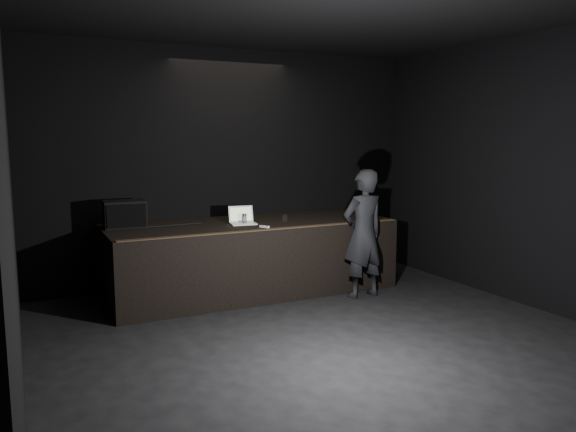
% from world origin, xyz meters
% --- Properties ---
extents(ground, '(7.00, 7.00, 0.00)m').
position_xyz_m(ground, '(0.00, 0.00, 0.00)').
color(ground, black).
rests_on(ground, ground).
extents(room_walls, '(6.10, 7.10, 3.52)m').
position_xyz_m(room_walls, '(0.00, 0.00, 2.02)').
color(room_walls, black).
rests_on(room_walls, ground).
extents(stage_riser, '(4.00, 1.50, 1.00)m').
position_xyz_m(stage_riser, '(0.00, 2.73, 0.50)').
color(stage_riser, black).
rests_on(stage_riser, ground).
extents(riser_lip, '(3.92, 0.10, 0.01)m').
position_xyz_m(riser_lip, '(0.00, 2.02, 1.01)').
color(riser_lip, brown).
rests_on(riser_lip, stage_riser).
extents(stage_monitor, '(0.56, 0.42, 0.36)m').
position_xyz_m(stage_monitor, '(-1.67, 3.04, 1.18)').
color(stage_monitor, black).
rests_on(stage_monitor, stage_riser).
extents(cable, '(0.88, 0.05, 0.02)m').
position_xyz_m(cable, '(-1.10, 2.87, 1.01)').
color(cable, black).
rests_on(cable, stage_riser).
extents(laptop, '(0.38, 0.35, 0.24)m').
position_xyz_m(laptop, '(-0.15, 2.65, 1.06)').
color(laptop, white).
rests_on(laptop, stage_riser).
extents(beer_can, '(0.07, 0.07, 0.16)m').
position_xyz_m(beer_can, '(-0.16, 2.55, 1.08)').
color(beer_can, silver).
rests_on(beer_can, stage_riser).
extents(plastic_cup, '(0.08, 0.08, 0.10)m').
position_xyz_m(plastic_cup, '(0.46, 2.55, 1.05)').
color(plastic_cup, white).
rests_on(plastic_cup, stage_riser).
extents(wii_remote, '(0.10, 0.15, 0.03)m').
position_xyz_m(wii_remote, '(-0.01, 2.20, 1.01)').
color(wii_remote, white).
rests_on(wii_remote, stage_riser).
extents(person, '(0.67, 0.46, 1.77)m').
position_xyz_m(person, '(1.28, 1.78, 0.88)').
color(person, black).
rests_on(person, ground).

